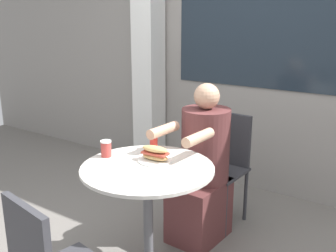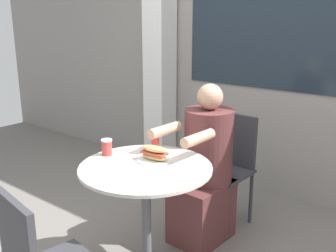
{
  "view_description": "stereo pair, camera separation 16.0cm",
  "coord_description": "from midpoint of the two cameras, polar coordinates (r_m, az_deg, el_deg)",
  "views": [
    {
      "loc": [
        1.33,
        -1.74,
        1.61
      ],
      "look_at": [
        0.0,
        0.22,
        0.94
      ],
      "focal_mm": 42.0,
      "sensor_mm": 36.0,
      "label": 1
    },
    {
      "loc": [
        1.46,
        -1.64,
        1.61
      ],
      "look_at": [
        0.0,
        0.22,
        0.94
      ],
      "focal_mm": 42.0,
      "sensor_mm": 36.0,
      "label": 2
    }
  ],
  "objects": [
    {
      "name": "storefront_wall",
      "position": [
        3.65,
        15.86,
        11.91
      ],
      "size": [
        8.0,
        0.09,
        2.8
      ],
      "color": "gray",
      "rests_on": "ground_plane"
    },
    {
      "name": "lattice_pillar",
      "position": [
        4.06,
        -0.07,
        9.95
      ],
      "size": [
        0.25,
        0.25,
        2.4
      ],
      "color": "silver",
      "rests_on": "ground_plane"
    },
    {
      "name": "cafe_table",
      "position": [
        2.43,
        -1.31,
        -10.07
      ],
      "size": [
        0.8,
        0.8,
        0.74
      ],
      "color": "beige",
      "rests_on": "ground_plane"
    },
    {
      "name": "diner_chair",
      "position": [
        3.14,
        10.39,
        -4.78
      ],
      "size": [
        0.4,
        0.4,
        0.87
      ],
      "rotation": [
        0.0,
        0.0,
        3.09
      ],
      "color": "#333338",
      "rests_on": "ground_plane"
    },
    {
      "name": "seated_diner",
      "position": [
        2.87,
        6.96,
        -7.07
      ],
      "size": [
        0.37,
        0.63,
        1.16
      ],
      "rotation": [
        0.0,
        0.0,
        3.09
      ],
      "color": "brown",
      "rests_on": "ground_plane"
    },
    {
      "name": "sandwich_on_plate",
      "position": [
        2.42,
        -0.12,
        -4.18
      ],
      "size": [
        0.21,
        0.21,
        0.1
      ],
      "rotation": [
        0.0,
        0.0,
        0.07
      ],
      "color": "white",
      "rests_on": "cafe_table"
    },
    {
      "name": "drink_cup",
      "position": [
        2.54,
        -7.09,
        -3.08
      ],
      "size": [
        0.07,
        0.07,
        0.11
      ],
      "color": "#B73D38",
      "rests_on": "cafe_table"
    },
    {
      "name": "condiment_bottle",
      "position": [
        2.64,
        -0.14,
        -1.95
      ],
      "size": [
        0.05,
        0.05,
        0.13
      ],
      "color": "red",
      "rests_on": "cafe_table"
    }
  ]
}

